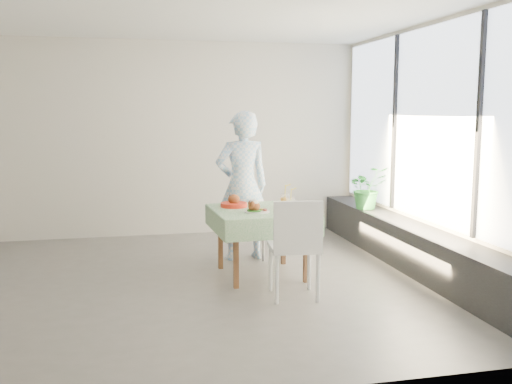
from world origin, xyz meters
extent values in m
plane|color=#585553|center=(0.00, 0.00, 0.00)|extent=(6.00, 6.00, 0.00)
plane|color=white|center=(0.00, 0.00, 2.80)|extent=(6.00, 6.00, 0.00)
cube|color=beige|center=(0.00, 2.50, 1.40)|extent=(6.00, 0.02, 2.80)
cube|color=beige|center=(0.00, -2.50, 1.40)|extent=(6.00, 0.02, 2.80)
cube|color=beige|center=(3.00, 0.00, 1.40)|extent=(0.02, 5.00, 2.80)
cube|color=#D1E0F9|center=(2.97, 0.00, 1.65)|extent=(0.01, 4.80, 2.18)
cube|color=black|center=(2.80, 0.00, 0.25)|extent=(0.40, 4.80, 0.50)
cube|color=brown|center=(1.04, 0.13, 0.71)|extent=(0.95, 0.95, 0.04)
cube|color=silver|center=(1.04, 0.13, 0.74)|extent=(1.09, 1.09, 0.01)
cube|color=white|center=(1.02, 0.85, 0.41)|extent=(0.42, 0.42, 0.04)
cube|color=white|center=(1.00, 1.03, 0.62)|extent=(0.39, 0.08, 0.38)
cube|color=white|center=(1.18, -0.65, 0.49)|extent=(0.50, 0.50, 0.04)
cube|color=white|center=(1.16, -0.86, 0.75)|extent=(0.46, 0.09, 0.46)
imported|color=#94C5ED|center=(0.97, 0.89, 0.90)|extent=(0.69, 0.49, 1.81)
cylinder|color=white|center=(0.95, -0.06, 0.75)|extent=(0.28, 0.28, 0.02)
cylinder|color=#194C13|center=(0.92, -0.06, 0.76)|extent=(0.15, 0.15, 0.02)
ellipsoid|color=brown|center=(0.92, -0.06, 0.81)|extent=(0.13, 0.12, 0.10)
ellipsoid|color=white|center=(0.92, -0.06, 0.85)|extent=(0.09, 0.09, 0.06)
cylinder|color=#A21E0F|center=(1.03, -0.07, 0.77)|extent=(0.05, 0.05, 0.02)
cylinder|color=white|center=(1.31, 0.18, 0.81)|extent=(0.10, 0.10, 0.14)
cylinder|color=orange|center=(1.31, 0.18, 0.80)|extent=(0.09, 0.09, 0.11)
cylinder|color=white|center=(1.31, 0.18, 0.89)|extent=(0.11, 0.11, 0.01)
cylinder|color=yellow|center=(1.32, 0.18, 0.94)|extent=(0.01, 0.04, 0.20)
cylinder|color=white|center=(1.33, 0.01, 0.81)|extent=(0.09, 0.09, 0.13)
cylinder|color=white|center=(1.33, 0.01, 0.79)|extent=(0.08, 0.08, 0.10)
cylinder|color=white|center=(1.33, 0.01, 0.88)|extent=(0.10, 0.10, 0.01)
cylinder|color=yellow|center=(1.34, 0.01, 0.92)|extent=(0.01, 0.03, 0.18)
cylinder|color=red|center=(0.77, 0.34, 0.77)|extent=(0.30, 0.30, 0.05)
cylinder|color=white|center=(0.77, 0.34, 0.78)|extent=(0.25, 0.25, 0.02)
ellipsoid|color=brown|center=(0.77, 0.34, 0.83)|extent=(0.13, 0.13, 0.11)
imported|color=#2A7F33|center=(2.74, 1.22, 0.79)|extent=(0.55, 0.49, 0.57)
camera|label=1|loc=(-0.35, -5.83, 1.80)|focal=40.00mm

